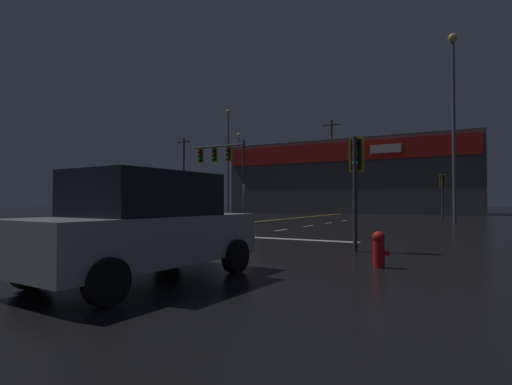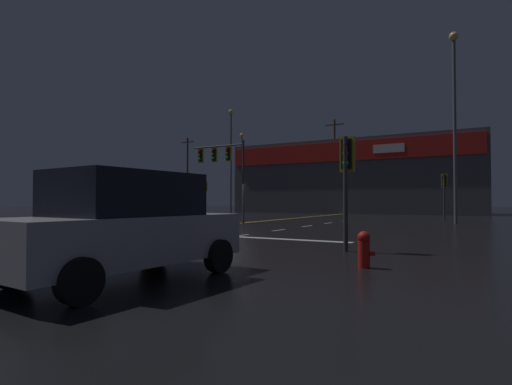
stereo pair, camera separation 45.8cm
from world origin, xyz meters
TOP-DOWN VIEW (x-y plane):
  - ground_plane at (0.00, 0.00)m, footprint 200.00×200.00m
  - road_markings at (0.94, -1.47)m, footprint 14.69×60.00m
  - traffic_signal_median at (-1.44, 0.80)m, footprint 3.99×0.36m
  - traffic_signal_corner_northeast at (11.17, 10.84)m, footprint 0.42×0.36m
  - traffic_signal_corner_northwest at (-10.60, 11.41)m, footprint 0.42×0.36m
  - traffic_signal_corner_southeast at (10.18, -10.02)m, footprint 0.42×0.36m
  - streetlight_near_left at (12.09, 6.66)m, footprint 0.56×0.56m
  - streetlight_near_right at (-13.47, 23.22)m, footprint 0.56×0.56m
  - streetlight_median_approach at (-12.41, 18.95)m, footprint 0.56×0.56m
  - fire_hydrant at (11.30, -12.59)m, footprint 0.35×0.26m
  - parked_car at (7.99, -15.91)m, footprint 2.26×4.41m
  - building_backdrop at (0.00, 27.90)m, footprint 28.74×10.23m
  - utility_pole_row at (-1.13, 23.57)m, footprint 46.22×0.26m

SIDE VIEW (x-z plane):
  - ground_plane at x=0.00m, z-range 0.00..0.00m
  - road_markings at x=0.94m, z-range 0.00..0.01m
  - fire_hydrant at x=11.30m, z-range 0.02..0.78m
  - parked_car at x=7.99m, z-range 0.01..1.89m
  - traffic_signal_corner_southeast at x=10.18m, z-range 0.74..3.93m
  - traffic_signal_corner_northeast at x=11.17m, z-range 0.79..4.18m
  - traffic_signal_corner_northwest at x=-10.60m, z-range 0.80..4.22m
  - traffic_signal_median at x=-1.44m, z-range 1.48..6.77m
  - building_backdrop at x=0.00m, z-range 0.01..8.53m
  - utility_pole_row at x=-1.13m, z-range 0.00..10.87m
  - streetlight_near_right at x=-13.47m, z-range 1.35..11.62m
  - streetlight_near_left at x=12.09m, z-range 1.41..13.39m
  - streetlight_median_approach at x=-12.41m, z-range 1.43..13.81m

